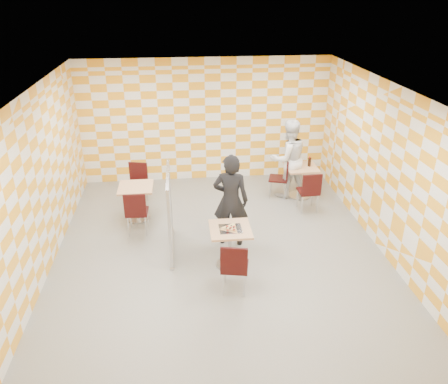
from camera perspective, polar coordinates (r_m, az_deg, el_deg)
The scene contains 15 objects.
room_shell at distance 7.94m, azimuth -0.98°, elevation 3.31°, with size 7.00×7.00×7.00m.
main_table at distance 7.57m, azimuth 0.82°, elevation -6.34°, with size 0.70×0.70×0.75m.
second_table at distance 10.18m, azimuth 9.98°, elevation 2.04°, with size 0.70×0.70×0.75m.
empty_table at distance 9.24m, azimuth -11.35°, elevation -0.63°, with size 0.70×0.70×0.75m.
chair_main_front at distance 6.90m, azimuth 1.37°, elevation -9.51°, with size 0.50×0.51×0.92m.
chair_second_front at distance 9.49m, azimuth 11.14°, elevation 0.36°, with size 0.43×0.44×0.92m.
chair_second_side at distance 10.09m, azimuth 7.66°, elevation 2.21°, with size 0.53×0.53×0.92m.
chair_empty_near at distance 8.64m, azimuth -11.40°, elevation -2.30°, with size 0.44×0.45×0.92m.
chair_empty_far at distance 9.94m, azimuth -11.23°, elevation 1.54°, with size 0.51×0.52×0.92m.
partition at distance 7.92m, azimuth -7.08°, elevation -2.65°, with size 0.08×1.38×1.55m.
man_dark at distance 8.04m, azimuth 0.88°, elevation -1.11°, with size 0.66×0.43×1.80m, color black.
man_white at distance 10.05m, azimuth 8.38°, elevation 4.32°, with size 0.89×0.69×1.82m, color white.
pizza_on_foil at distance 7.42m, azimuth 0.85°, elevation -4.71°, with size 0.40×0.40×0.04m.
sport_bottle at distance 10.09m, azimuth 9.03°, elevation 3.91°, with size 0.06×0.06×0.20m.
soda_bottle at distance 10.11m, azimuth 11.10°, elevation 3.87°, with size 0.07×0.07×0.23m.
Camera 1 is at (-0.65, -6.78, 4.51)m, focal length 35.00 mm.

